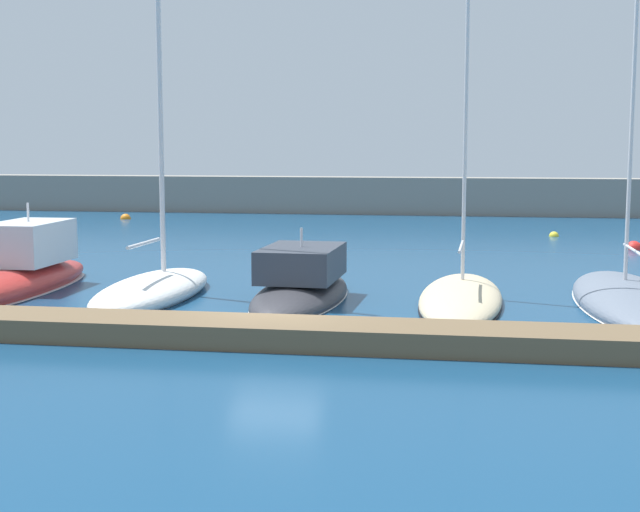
{
  "coord_description": "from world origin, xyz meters",
  "views": [
    {
      "loc": [
        5.06,
        -23.5,
        5.02
      ],
      "look_at": [
        0.58,
        4.02,
        1.52
      ],
      "focal_mm": 50.49,
      "sensor_mm": 36.0,
      "label": 1
    }
  ],
  "objects_px": {
    "sailboat_sand_sixth": "(461,295)",
    "mooring_buoy_yellow": "(554,236)",
    "motorboat_charcoal_fifth": "(301,287)",
    "mooring_buoy_orange": "(126,219)",
    "sailboat_white_fourth": "(153,286)",
    "mooring_buoy_red": "(634,249)",
    "motorboat_red_third": "(21,272)",
    "sailboat_slate_seventh": "(627,298)"
  },
  "relations": [
    {
      "from": "motorboat_red_third",
      "to": "mooring_buoy_red",
      "type": "bearing_deg",
      "value": -55.3
    },
    {
      "from": "sailboat_sand_sixth",
      "to": "sailboat_white_fourth",
      "type": "bearing_deg",
      "value": 95.39
    },
    {
      "from": "motorboat_charcoal_fifth",
      "to": "mooring_buoy_yellow",
      "type": "relative_size",
      "value": 15.46
    },
    {
      "from": "motorboat_red_third",
      "to": "mooring_buoy_yellow",
      "type": "relative_size",
      "value": 18.02
    },
    {
      "from": "motorboat_charcoal_fifth",
      "to": "mooring_buoy_red",
      "type": "relative_size",
      "value": 10.11
    },
    {
      "from": "motorboat_charcoal_fifth",
      "to": "sailboat_white_fourth",
      "type": "bearing_deg",
      "value": 97.04
    },
    {
      "from": "sailboat_slate_seventh",
      "to": "mooring_buoy_red",
      "type": "relative_size",
      "value": 25.32
    },
    {
      "from": "sailboat_sand_sixth",
      "to": "sailboat_slate_seventh",
      "type": "xyz_separation_m",
      "value": [
        5.12,
        0.58,
        -0.05
      ]
    },
    {
      "from": "sailboat_slate_seventh",
      "to": "mooring_buoy_yellow",
      "type": "distance_m",
      "value": 21.09
    },
    {
      "from": "mooring_buoy_red",
      "to": "mooring_buoy_yellow",
      "type": "xyz_separation_m",
      "value": [
        -3.19,
        5.57,
        0.0
      ]
    },
    {
      "from": "mooring_buoy_orange",
      "to": "sailboat_white_fourth",
      "type": "bearing_deg",
      "value": -67.06
    },
    {
      "from": "sailboat_slate_seventh",
      "to": "sailboat_sand_sixth",
      "type": "bearing_deg",
      "value": 96.26
    },
    {
      "from": "mooring_buoy_red",
      "to": "mooring_buoy_orange",
      "type": "distance_m",
      "value": 32.83
    },
    {
      "from": "mooring_buoy_orange",
      "to": "motorboat_red_third",
      "type": "bearing_deg",
      "value": -75.4
    },
    {
      "from": "sailboat_white_fourth",
      "to": "mooring_buoy_yellow",
      "type": "xyz_separation_m",
      "value": [
        14.76,
        22.32,
        -0.42
      ]
    },
    {
      "from": "sailboat_white_fourth",
      "to": "mooring_buoy_red",
      "type": "xyz_separation_m",
      "value": [
        17.95,
        16.75,
        -0.42
      ]
    },
    {
      "from": "sailboat_sand_sixth",
      "to": "mooring_buoy_red",
      "type": "bearing_deg",
      "value": -24.92
    },
    {
      "from": "motorboat_charcoal_fifth",
      "to": "mooring_buoy_orange",
      "type": "relative_size",
      "value": 11.71
    },
    {
      "from": "sailboat_white_fourth",
      "to": "sailboat_sand_sixth",
      "type": "distance_m",
      "value": 9.93
    },
    {
      "from": "sailboat_sand_sixth",
      "to": "mooring_buoy_yellow",
      "type": "xyz_separation_m",
      "value": [
        4.85,
        21.67,
        -0.27
      ]
    },
    {
      "from": "mooring_buoy_orange",
      "to": "mooring_buoy_yellow",
      "type": "relative_size",
      "value": 1.32
    },
    {
      "from": "motorboat_charcoal_fifth",
      "to": "sailboat_slate_seventh",
      "type": "bearing_deg",
      "value": -83.54
    },
    {
      "from": "motorboat_red_third",
      "to": "sailboat_white_fourth",
      "type": "bearing_deg",
      "value": -98.4
    },
    {
      "from": "sailboat_white_fourth",
      "to": "mooring_buoy_yellow",
      "type": "distance_m",
      "value": 26.76
    },
    {
      "from": "sailboat_white_fourth",
      "to": "motorboat_charcoal_fifth",
      "type": "distance_m",
      "value": 4.86
    },
    {
      "from": "motorboat_red_third",
      "to": "mooring_buoy_yellow",
      "type": "distance_m",
      "value": 29.26
    },
    {
      "from": "motorboat_red_third",
      "to": "mooring_buoy_red",
      "type": "relative_size",
      "value": 11.78
    },
    {
      "from": "motorboat_charcoal_fifth",
      "to": "motorboat_red_third",
      "type": "bearing_deg",
      "value": 90.36
    },
    {
      "from": "sailboat_white_fourth",
      "to": "mooring_buoy_yellow",
      "type": "relative_size",
      "value": 32.44
    },
    {
      "from": "motorboat_charcoal_fifth",
      "to": "sailboat_sand_sixth",
      "type": "bearing_deg",
      "value": -85.51
    },
    {
      "from": "motorboat_red_third",
      "to": "motorboat_charcoal_fifth",
      "type": "distance_m",
      "value": 9.8
    },
    {
      "from": "mooring_buoy_red",
      "to": "mooring_buoy_orange",
      "type": "xyz_separation_m",
      "value": [
        -30.34,
        12.54,
        0.0
      ]
    },
    {
      "from": "sailboat_sand_sixth",
      "to": "mooring_buoy_red",
      "type": "distance_m",
      "value": 17.99
    },
    {
      "from": "sailboat_white_fourth",
      "to": "mooring_buoy_yellow",
      "type": "bearing_deg",
      "value": -32.07
    },
    {
      "from": "sailboat_sand_sixth",
      "to": "mooring_buoy_red",
      "type": "relative_size",
      "value": 24.43
    },
    {
      "from": "mooring_buoy_red",
      "to": "motorboat_charcoal_fifth",
      "type": "bearing_deg",
      "value": -128.78
    },
    {
      "from": "sailboat_sand_sixth",
      "to": "mooring_buoy_yellow",
      "type": "relative_size",
      "value": 37.35
    },
    {
      "from": "sailboat_white_fourth",
      "to": "sailboat_slate_seventh",
      "type": "xyz_separation_m",
      "value": [
        15.03,
        1.23,
        -0.21
      ]
    },
    {
      "from": "sailboat_white_fourth",
      "to": "sailboat_slate_seventh",
      "type": "bearing_deg",
      "value": -83.92
    },
    {
      "from": "sailboat_slate_seventh",
      "to": "mooring_buoy_yellow",
      "type": "height_order",
      "value": "sailboat_slate_seventh"
    },
    {
      "from": "sailboat_white_fourth",
      "to": "sailboat_sand_sixth",
      "type": "relative_size",
      "value": 0.87
    },
    {
      "from": "motorboat_red_third",
      "to": "sailboat_sand_sixth",
      "type": "bearing_deg",
      "value": -90.51
    }
  ]
}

